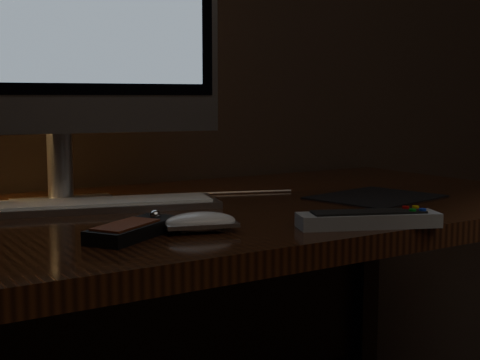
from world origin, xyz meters
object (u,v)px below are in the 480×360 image
tv_remote (368,219)px  desk (175,266)px  keyboard (99,205)px  media_remote (134,229)px  monitor (61,5)px  mouse (200,225)px

tv_remote → desk: bearing=133.9°
desk → keyboard: size_ratio=3.57×
keyboard → media_remote: size_ratio=2.52×
desk → media_remote: bearing=-126.7°
desk → keyboard: keyboard is taller
monitor → mouse: monitor is taller
mouse → keyboard: bearing=117.9°
keyboard → mouse: size_ratio=3.97×
keyboard → desk: bearing=14.0°
desk → mouse: 0.33m
desk → media_remote: (-0.20, -0.27, 0.14)m
monitor → tv_remote: 0.68m
desk → monitor: size_ratio=2.52×
keyboard → tv_remote: size_ratio=1.91×
media_remote → desk: bearing=20.4°
media_remote → tv_remote: size_ratio=0.76×
desk → tv_remote: tv_remote is taller
desk → mouse: bearing=-108.5°
desk → media_remote: size_ratio=9.01×
mouse → tv_remote: (0.25, -0.11, 0.00)m
mouse → tv_remote: tv_remote is taller
mouse → monitor: bearing=122.6°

